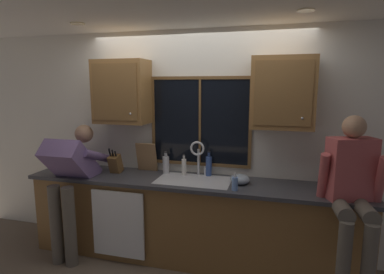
% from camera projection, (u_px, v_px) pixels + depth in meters
% --- Properties ---
extents(back_wall, '(5.99, 0.12, 2.55)m').
position_uv_depth(back_wall, '(198.00, 142.00, 3.67)').
color(back_wall, silver).
rests_on(back_wall, floor).
extents(ceiling_downlight_left, '(0.14, 0.14, 0.01)m').
position_uv_depth(ceiling_downlight_left, '(77.00, 24.00, 3.11)').
color(ceiling_downlight_left, '#FFEAB2').
extents(ceiling_downlight_right, '(0.14, 0.14, 0.01)m').
position_uv_depth(ceiling_downlight_right, '(306.00, 10.00, 2.56)').
color(ceiling_downlight_right, '#FFEAB2').
extents(window_glass, '(1.10, 0.02, 0.95)m').
position_uv_depth(window_glass, '(200.00, 122.00, 3.55)').
color(window_glass, black).
extents(window_frame_top, '(1.17, 0.02, 0.04)m').
position_uv_depth(window_frame_top, '(200.00, 78.00, 3.46)').
color(window_frame_top, brown).
extents(window_frame_bottom, '(1.17, 0.02, 0.04)m').
position_uv_depth(window_frame_bottom, '(200.00, 164.00, 3.63)').
color(window_frame_bottom, brown).
extents(window_frame_left, '(0.03, 0.02, 0.95)m').
position_uv_depth(window_frame_left, '(153.00, 120.00, 3.69)').
color(window_frame_left, brown).
extents(window_frame_right, '(0.03, 0.02, 0.95)m').
position_uv_depth(window_frame_right, '(250.00, 123.00, 3.40)').
color(window_frame_right, brown).
extents(window_mullion_center, '(0.02, 0.02, 0.95)m').
position_uv_depth(window_mullion_center, '(200.00, 122.00, 3.54)').
color(window_mullion_center, brown).
extents(lower_cabinet_run, '(3.59, 0.58, 0.88)m').
position_uv_depth(lower_cabinet_run, '(190.00, 221.00, 3.48)').
color(lower_cabinet_run, brown).
rests_on(lower_cabinet_run, floor).
extents(countertop, '(3.65, 0.62, 0.04)m').
position_uv_depth(countertop, '(189.00, 182.00, 3.38)').
color(countertop, '#38383D').
rests_on(countertop, lower_cabinet_run).
extents(dishwasher_front, '(0.60, 0.02, 0.74)m').
position_uv_depth(dishwasher_front, '(118.00, 224.00, 3.36)').
color(dishwasher_front, white).
extents(upper_cabinet_left, '(0.62, 0.36, 0.72)m').
position_uv_depth(upper_cabinet_left, '(122.00, 92.00, 3.57)').
color(upper_cabinet_left, olive).
extents(upper_cabinet_right, '(0.62, 0.36, 0.72)m').
position_uv_depth(upper_cabinet_right, '(283.00, 93.00, 3.12)').
color(upper_cabinet_right, olive).
extents(sink, '(0.80, 0.46, 0.21)m').
position_uv_depth(sink, '(194.00, 189.00, 3.39)').
color(sink, '#B7B7BC').
rests_on(sink, lower_cabinet_run).
extents(faucet, '(0.18, 0.09, 0.40)m').
position_uv_depth(faucet, '(198.00, 154.00, 3.50)').
color(faucet, silver).
rests_on(faucet, countertop).
extents(person_standing, '(0.53, 0.72, 1.48)m').
position_uv_depth(person_standing, '(71.00, 177.00, 3.45)').
color(person_standing, '#595147').
rests_on(person_standing, floor).
extents(person_sitting_on_counter, '(0.54, 0.66, 1.26)m').
position_uv_depth(person_sitting_on_counter, '(352.00, 183.00, 2.70)').
color(person_sitting_on_counter, '#595147').
rests_on(person_sitting_on_counter, countertop).
extents(knife_block, '(0.12, 0.18, 0.32)m').
position_uv_depth(knife_block, '(115.00, 164.00, 3.65)').
color(knife_block, brown).
rests_on(knife_block, countertop).
extents(cutting_board, '(0.25, 0.09, 0.34)m').
position_uv_depth(cutting_board, '(147.00, 157.00, 3.72)').
color(cutting_board, '#997047').
rests_on(cutting_board, countertop).
extents(mixing_bowl, '(0.21, 0.21, 0.10)m').
position_uv_depth(mixing_bowl, '(240.00, 179.00, 3.26)').
color(mixing_bowl, '#8C99A8').
rests_on(mixing_bowl, countertop).
extents(soap_dispenser, '(0.06, 0.07, 0.18)m').
position_uv_depth(soap_dispenser, '(235.00, 183.00, 3.05)').
color(soap_dispenser, '#668CCC').
rests_on(soap_dispenser, countertop).
extents(bottle_green_glass, '(0.08, 0.08, 0.26)m').
position_uv_depth(bottle_green_glass, '(166.00, 164.00, 3.64)').
color(bottle_green_glass, '#B7B7BC').
rests_on(bottle_green_glass, countertop).
extents(bottle_tall_clear, '(0.07, 0.07, 0.28)m').
position_uv_depth(bottle_tall_clear, '(209.00, 166.00, 3.53)').
color(bottle_tall_clear, '#334C8C').
rests_on(bottle_tall_clear, countertop).
extents(bottle_amber_small, '(0.05, 0.05, 0.24)m').
position_uv_depth(bottle_amber_small, '(184.00, 166.00, 3.56)').
color(bottle_amber_small, silver).
rests_on(bottle_amber_small, countertop).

